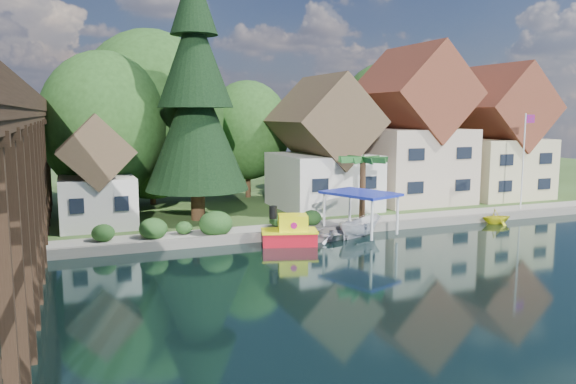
# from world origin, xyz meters

# --- Properties ---
(ground) EXTENTS (140.00, 140.00, 0.00)m
(ground) POSITION_xyz_m (0.00, 0.00, 0.00)
(ground) COLOR black
(ground) RESTS_ON ground
(bank) EXTENTS (140.00, 52.00, 0.50)m
(bank) POSITION_xyz_m (0.00, 34.00, 0.25)
(bank) COLOR #334C1E
(bank) RESTS_ON ground
(seawall) EXTENTS (60.00, 0.40, 0.62)m
(seawall) POSITION_xyz_m (4.00, 8.00, 0.31)
(seawall) COLOR slate
(seawall) RESTS_ON ground
(promenade) EXTENTS (50.00, 2.60, 0.06)m
(promenade) POSITION_xyz_m (6.00, 9.30, 0.53)
(promenade) COLOR gray
(promenade) RESTS_ON bank
(trestle_bridge) EXTENTS (4.12, 44.18, 9.30)m
(trestle_bridge) POSITION_xyz_m (-16.00, 5.17, 5.35)
(trestle_bridge) COLOR black
(trestle_bridge) RESTS_ON ground
(house_left) EXTENTS (7.64, 8.64, 11.02)m
(house_left) POSITION_xyz_m (7.00, 16.00, 5.14)
(house_left) COLOR silver
(house_left) RESTS_ON bank
(house_center) EXTENTS (8.65, 9.18, 13.89)m
(house_center) POSITION_xyz_m (16.00, 16.50, 6.42)
(house_center) COLOR #BFAA95
(house_center) RESTS_ON bank
(house_right) EXTENTS (8.15, 8.64, 12.45)m
(house_right) POSITION_xyz_m (25.00, 16.00, 5.78)
(house_right) COLOR #C7BB8E
(house_right) RESTS_ON bank
(shed) EXTENTS (5.09, 5.40, 7.85)m
(shed) POSITION_xyz_m (-11.00, 14.50, 3.83)
(shed) COLOR silver
(shed) RESTS_ON bank
(bg_trees) EXTENTS (49.90, 13.30, 10.57)m
(bg_trees) POSITION_xyz_m (1.00, 21.25, 7.29)
(bg_trees) COLOR #382314
(bg_trees) RESTS_ON bank
(shrubs) EXTENTS (15.76, 2.47, 1.70)m
(shrubs) POSITION_xyz_m (-4.60, 9.26, 1.23)
(shrubs) COLOR #184217
(shrubs) RESTS_ON bank
(conifer) EXTENTS (7.53, 7.53, 18.53)m
(conifer) POSITION_xyz_m (-3.94, 14.45, 9.42)
(conifer) COLOR #382314
(conifer) RESTS_ON bank
(palm_tree) EXTENTS (4.50, 4.50, 5.02)m
(palm_tree) POSITION_xyz_m (7.20, 9.59, 4.88)
(palm_tree) COLOR #382314
(palm_tree) RESTS_ON bank
(flagpole) EXTENTS (1.22, 0.29, 7.87)m
(flagpole) POSITION_xyz_m (21.93, 9.12, 5.32)
(flagpole) COLOR white
(flagpole) RESTS_ON bank
(tugboat) EXTENTS (3.96, 2.89, 2.58)m
(tugboat) POSITION_xyz_m (0.22, 6.46, 0.77)
(tugboat) COLOR red
(tugboat) RESTS_ON ground
(boat_white_a) EXTENTS (4.32, 3.38, 0.82)m
(boat_white_a) POSITION_xyz_m (3.18, 6.95, 0.41)
(boat_white_a) COLOR white
(boat_white_a) RESTS_ON ground
(boat_canopy) EXTENTS (4.79, 5.65, 3.08)m
(boat_canopy) POSITION_xyz_m (5.50, 6.82, 1.32)
(boat_canopy) COLOR white
(boat_canopy) RESTS_ON ground
(boat_yellow) EXTENTS (2.63, 2.37, 1.23)m
(boat_yellow) POSITION_xyz_m (17.46, 7.06, 0.62)
(boat_yellow) COLOR yellow
(boat_yellow) RESTS_ON ground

